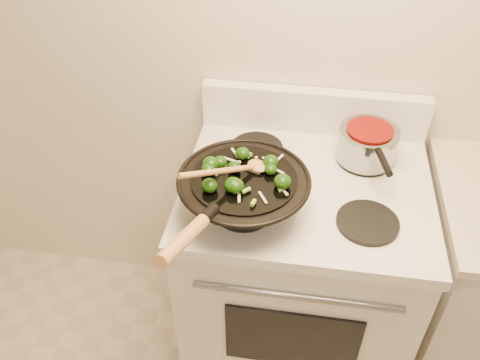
# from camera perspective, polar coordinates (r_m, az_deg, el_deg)

# --- Properties ---
(stove) EXTENTS (0.78, 0.67, 1.08)m
(stove) POSITION_cam_1_polar(r_m,az_deg,el_deg) (1.93, 6.40, -10.47)
(stove) COLOR white
(stove) RESTS_ON ground
(wok) EXTENTS (0.38, 0.62, 0.24)m
(wok) POSITION_cam_1_polar(r_m,az_deg,el_deg) (1.45, 0.34, -1.39)
(wok) COLOR black
(wok) RESTS_ON stove
(stirfry) EXTENTS (0.26, 0.25, 0.04)m
(stirfry) POSITION_cam_1_polar(r_m,az_deg,el_deg) (1.41, -0.15, 0.82)
(stirfry) COLOR #133608
(stirfry) RESTS_ON wok
(wooden_spoon) EXTENTS (0.22, 0.24, 0.11)m
(wooden_spoon) POSITION_cam_1_polar(r_m,az_deg,el_deg) (1.39, -0.42, 1.27)
(wooden_spoon) COLOR #B37A46
(wooden_spoon) RESTS_ON wok
(saucepan) EXTENTS (0.19, 0.30, 0.11)m
(saucepan) POSITION_cam_1_polar(r_m,az_deg,el_deg) (1.69, 14.12, 3.98)
(saucepan) COLOR gray
(saucepan) RESTS_ON stove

